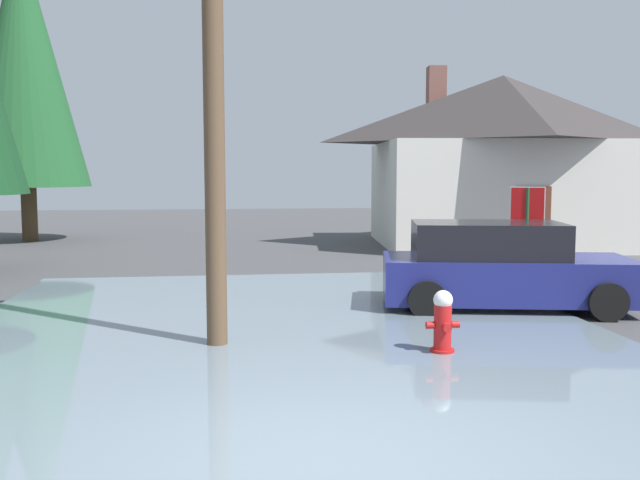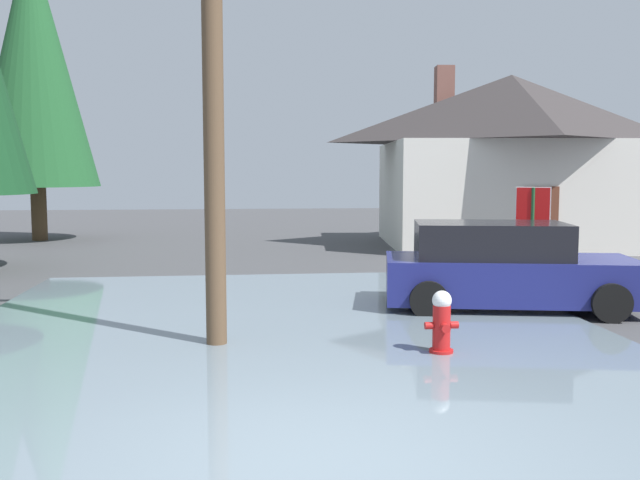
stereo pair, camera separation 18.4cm
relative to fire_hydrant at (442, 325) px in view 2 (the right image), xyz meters
name	(u,v)px [view 2 (the right image)]	position (x,y,z in m)	size (l,w,h in m)	color
ground_plane	(318,471)	(-1.97, -3.16, -0.48)	(80.00, 80.00, 0.10)	#424244
flood_puddle	(283,339)	(-2.00, 1.12, -0.40)	(9.66, 12.17, 0.07)	slate
fire_hydrant	(442,325)	(0.00, 0.00, 0.00)	(0.44, 0.38, 0.88)	red
utility_pole	(212,13)	(-2.93, 0.81, 4.06)	(1.60, 0.28, 8.63)	brown
stop_sign_far	(533,214)	(3.73, 5.84, 1.06)	(0.67, 0.37, 2.09)	#1E4C28
house	(510,157)	(6.19, 13.46, 2.45)	(9.11, 7.61, 5.99)	beige
parked_car	(504,268)	(1.97, 2.92, 0.30)	(4.53, 2.63, 1.54)	navy
pine_tree_tall_left	(33,61)	(-9.67, 16.77, 5.78)	(4.23, 4.23, 10.57)	#4C3823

